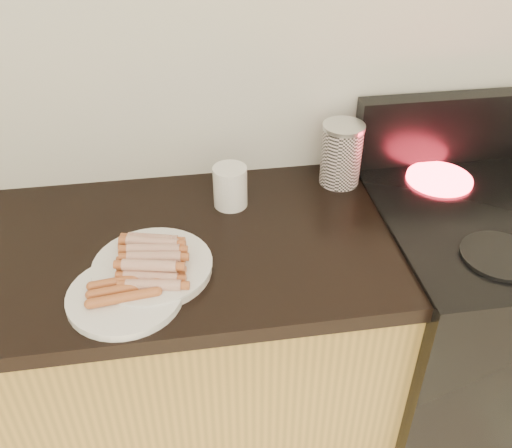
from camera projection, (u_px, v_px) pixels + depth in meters
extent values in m
cube|color=silver|center=(208.00, 33.00, 1.40)|extent=(4.00, 0.04, 2.60)
cube|color=black|center=(486.00, 333.00, 1.74)|extent=(0.76, 0.65, 0.90)
cube|color=black|center=(485.00, 125.00, 1.64)|extent=(0.76, 0.06, 0.20)
cylinder|color=black|center=(500.00, 256.00, 1.31)|extent=(0.18, 0.18, 0.01)
cylinder|color=#FF1E2D|center=(439.00, 179.00, 1.58)|extent=(0.18, 0.18, 0.01)
cylinder|color=white|center=(153.00, 268.00, 1.28)|extent=(0.29, 0.29, 0.02)
cylinder|color=silver|center=(125.00, 296.00, 1.21)|extent=(0.30, 0.30, 0.02)
cylinder|color=maroon|center=(152.00, 285.00, 1.21)|extent=(0.12, 0.05, 0.03)
cylinder|color=maroon|center=(152.00, 277.00, 1.23)|extent=(0.12, 0.05, 0.03)
cylinder|color=maroon|center=(152.00, 269.00, 1.25)|extent=(0.12, 0.05, 0.03)
cylinder|color=maroon|center=(152.00, 261.00, 1.27)|extent=(0.12, 0.05, 0.03)
cylinder|color=maroon|center=(152.00, 253.00, 1.29)|extent=(0.12, 0.05, 0.03)
cylinder|color=maroon|center=(152.00, 246.00, 1.31)|extent=(0.12, 0.05, 0.03)
cylinder|color=maroon|center=(152.00, 239.00, 1.34)|extent=(0.12, 0.05, 0.03)
cylinder|color=maroon|center=(151.00, 265.00, 1.23)|extent=(0.12, 0.05, 0.03)
cylinder|color=maroon|center=(151.00, 257.00, 1.25)|extent=(0.12, 0.05, 0.03)
cylinder|color=maroon|center=(151.00, 250.00, 1.27)|extent=(0.12, 0.05, 0.03)
cylinder|color=maroon|center=(151.00, 242.00, 1.29)|extent=(0.12, 0.05, 0.03)
cylinder|color=#AE5D3F|center=(124.00, 298.00, 1.18)|extent=(0.14, 0.04, 0.02)
cylinder|color=#AE5D3F|center=(124.00, 289.00, 1.20)|extent=(0.14, 0.04, 0.02)
cylinder|color=#AE5D3F|center=(124.00, 281.00, 1.22)|extent=(0.14, 0.04, 0.02)
cylinder|color=white|center=(341.00, 156.00, 1.55)|extent=(0.11, 0.11, 0.16)
cylinder|color=silver|center=(344.00, 127.00, 1.50)|extent=(0.11, 0.11, 0.01)
cylinder|color=white|center=(230.00, 187.00, 1.47)|extent=(0.10, 0.10, 0.11)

